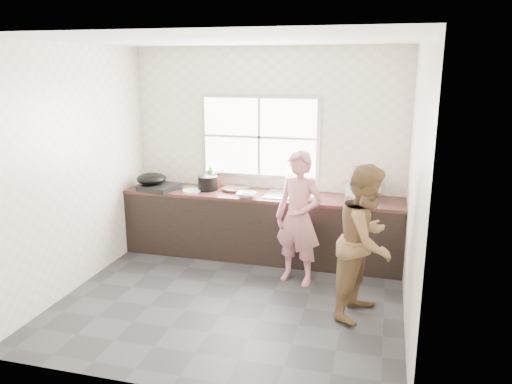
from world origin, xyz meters
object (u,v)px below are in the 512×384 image
(wok, at_px, (151,179))
(pot_lid_right, at_px, (189,188))
(burner, at_px, (159,187))
(black_pot, at_px, (208,183))
(bowl_held, at_px, (304,199))
(dish_rack, at_px, (365,188))
(woman, at_px, (299,222))
(bottle_green, at_px, (211,175))
(bowl_mince, at_px, (246,195))
(pot_lid_left, at_px, (154,188))
(bowl_crabs, at_px, (305,199))
(bottle_brown_tall, at_px, (216,181))
(bottle_brown_short, at_px, (213,181))
(glass_jar, at_px, (209,187))
(plate_food, at_px, (192,191))
(person_side, at_px, (366,242))
(cutting_board, at_px, (236,189))

(wok, bearing_deg, pot_lid_right, 13.99)
(burner, bearing_deg, black_pot, 12.83)
(pot_lid_right, bearing_deg, wok, -166.01)
(bowl_held, xyz_separation_m, dish_rack, (0.71, 0.25, 0.13))
(woman, xyz_separation_m, wok, (-2.09, 0.54, 0.27))
(bottle_green, bearing_deg, pot_lid_right, -138.38)
(bowl_mince, xyz_separation_m, bottle_green, (-0.63, 0.44, 0.13))
(black_pot, height_order, pot_lid_left, black_pot)
(black_pot, xyz_separation_m, pot_lid_right, (-0.27, 0.00, -0.09))
(bowl_mince, height_order, black_pot, black_pot)
(bowl_crabs, distance_m, bottle_green, 1.45)
(bowl_crabs, distance_m, bottle_brown_tall, 1.32)
(bottle_green, height_order, bottle_brown_tall, bottle_green)
(bottle_green, xyz_separation_m, bottle_brown_short, (0.03, 0.00, -0.08))
(dish_rack, bearing_deg, black_pot, -169.27)
(glass_jar, distance_m, wok, 0.80)
(glass_jar, relative_size, wok, 0.28)
(dish_rack, bearing_deg, bowl_held, -150.58)
(plate_food, bearing_deg, bottle_green, 68.16)
(person_side, xyz_separation_m, bowl_mince, (-1.52, 1.02, 0.11))
(glass_jar, xyz_separation_m, pot_lid_right, (-0.31, 0.08, -0.05))
(bowl_mince, distance_m, bowl_crabs, 0.74)
(glass_jar, bearing_deg, bottle_brown_tall, 80.73)
(black_pot, xyz_separation_m, pot_lid_left, (-0.73, -0.11, -0.09))
(pot_lid_right, bearing_deg, person_side, -27.67)
(bowl_mince, height_order, bottle_green, bottle_green)
(bowl_held, distance_m, burner, 1.96)
(bowl_crabs, bearing_deg, pot_lid_left, 176.71)
(glass_jar, distance_m, pot_lid_right, 0.32)
(cutting_board, relative_size, glass_jar, 3.21)
(cutting_board, xyz_separation_m, glass_jar, (-0.32, -0.15, 0.04))
(plate_food, distance_m, dish_rack, 2.22)
(plate_food, bearing_deg, burner, -179.47)
(bottle_brown_tall, bearing_deg, person_side, -33.69)
(pot_lid_left, bearing_deg, bowl_crabs, -3.29)
(wok, bearing_deg, woman, -14.38)
(bottle_green, bearing_deg, plate_food, -111.84)
(person_side, distance_m, plate_food, 2.55)
(plate_food, distance_m, bottle_brown_tall, 0.36)
(bowl_mince, bearing_deg, bottle_green, 145.03)
(bowl_mince, height_order, bottle_brown_tall, bottle_brown_tall)
(plate_food, relative_size, burner, 0.54)
(pot_lid_left, bearing_deg, bottle_brown_tall, 15.66)
(bottle_brown_short, xyz_separation_m, dish_rack, (2.04, -0.19, 0.08))
(bowl_held, distance_m, dish_rack, 0.76)
(glass_jar, bearing_deg, dish_rack, 2.84)
(bowl_crabs, distance_m, glass_jar, 1.31)
(person_side, distance_m, bowl_mince, 1.84)
(plate_food, xyz_separation_m, pot_lid_right, (-0.10, 0.14, -0.00))
(cutting_board, relative_size, black_pot, 1.37)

